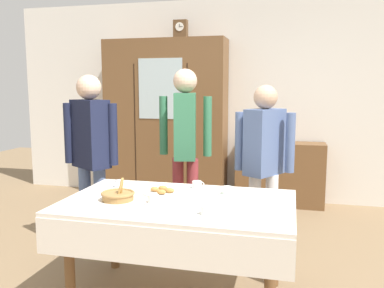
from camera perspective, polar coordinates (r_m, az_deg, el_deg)
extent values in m
plane|color=#846B4C|center=(3.34, -0.87, -19.22)|extent=(12.00, 12.00, 0.00)
cube|color=silver|center=(5.58, 6.10, 6.12)|extent=(6.40, 0.10, 2.70)
cylinder|color=brown|center=(2.97, -16.95, -15.75)|extent=(0.07, 0.07, 0.70)
cylinder|color=brown|center=(2.60, 10.97, -19.08)|extent=(0.07, 0.07, 0.70)
cylinder|color=brown|center=(3.55, -10.93, -11.50)|extent=(0.07, 0.07, 0.70)
cylinder|color=brown|center=(3.25, 11.66, -13.39)|extent=(0.07, 0.07, 0.70)
cube|color=silver|center=(2.90, -1.92, -8.25)|extent=(1.62, 1.00, 0.03)
cube|color=silver|center=(2.49, -5.13, -14.33)|extent=(1.62, 0.01, 0.24)
cube|color=brown|center=(5.51, -3.70, 3.31)|extent=(1.64, 0.45, 2.16)
cube|color=silver|center=(5.27, -4.51, 7.79)|extent=(0.59, 0.01, 0.78)
cube|color=black|center=(5.42, -8.05, 2.03)|extent=(0.01, 0.01, 1.73)
cube|color=black|center=(5.20, -0.67, 1.85)|extent=(0.01, 0.01, 1.73)
cube|color=brown|center=(5.48, -1.62, 15.87)|extent=(0.18, 0.10, 0.24)
cylinder|color=white|center=(5.43, -1.78, 16.25)|extent=(0.11, 0.01, 0.11)
cube|color=black|center=(5.43, -1.80, 16.42)|extent=(0.00, 0.00, 0.04)
cube|color=black|center=(5.42, -1.58, 16.27)|extent=(0.05, 0.00, 0.00)
cube|color=brown|center=(5.40, 12.28, -4.12)|extent=(1.13, 0.35, 0.82)
cube|color=#3D754C|center=(5.33, 12.41, 0.38)|extent=(0.15, 0.18, 0.03)
cube|color=#99332D|center=(5.32, 12.42, 0.65)|extent=(0.15, 0.19, 0.02)
cylinder|color=white|center=(3.20, 0.71, -6.30)|extent=(0.13, 0.13, 0.01)
cylinder|color=white|center=(3.20, 0.71, -5.75)|extent=(0.08, 0.08, 0.05)
torus|color=white|center=(3.19, 1.37, -5.74)|extent=(0.04, 0.01, 0.04)
cylinder|color=silver|center=(3.05, 5.01, -7.09)|extent=(0.13, 0.13, 0.01)
cylinder|color=silver|center=(3.04, 5.02, -6.51)|extent=(0.08, 0.08, 0.05)
torus|color=silver|center=(3.03, 5.73, -6.50)|extent=(0.04, 0.01, 0.04)
cylinder|color=#47230F|center=(3.03, 5.02, -6.12)|extent=(0.06, 0.06, 0.01)
cylinder|color=white|center=(3.29, -10.24, -6.06)|extent=(0.13, 0.13, 0.01)
cylinder|color=white|center=(3.28, -10.25, -5.53)|extent=(0.08, 0.08, 0.05)
torus|color=white|center=(3.26, -9.64, -5.53)|extent=(0.04, 0.01, 0.04)
cylinder|color=white|center=(2.83, -5.49, -8.31)|extent=(0.13, 0.13, 0.01)
cylinder|color=white|center=(2.82, -5.50, -7.69)|extent=(0.08, 0.08, 0.05)
torus|color=white|center=(2.80, -4.76, -7.70)|extent=(0.04, 0.01, 0.04)
cylinder|color=white|center=(2.56, 2.08, -10.00)|extent=(0.13, 0.13, 0.01)
cylinder|color=white|center=(2.55, 2.08, -9.33)|extent=(0.08, 0.08, 0.05)
torus|color=white|center=(2.54, 2.93, -9.32)|extent=(0.04, 0.01, 0.04)
cylinder|color=#9E7542|center=(2.94, -10.43, -7.33)|extent=(0.22, 0.22, 0.05)
torus|color=#9E7542|center=(2.93, -10.44, -6.86)|extent=(0.24, 0.24, 0.02)
cylinder|color=tan|center=(2.90, -10.10, -6.02)|extent=(0.04, 0.02, 0.12)
cylinder|color=tan|center=(2.91, -9.92, -5.96)|extent=(0.04, 0.04, 0.12)
cylinder|color=tan|center=(2.92, -9.87, -5.89)|extent=(0.03, 0.02, 0.12)
cylinder|color=white|center=(3.07, -4.24, -6.91)|extent=(0.28, 0.28, 0.01)
ellipsoid|color=#BC7F3D|center=(3.05, -3.17, -6.56)|extent=(0.07, 0.05, 0.04)
ellipsoid|color=#BC7F3D|center=(3.12, -4.13, -6.20)|extent=(0.07, 0.05, 0.04)
ellipsoid|color=#BC7F3D|center=(3.09, -5.28, -6.38)|extent=(0.07, 0.05, 0.04)
ellipsoid|color=#BC7F3D|center=(3.01, -4.35, -6.77)|extent=(0.07, 0.05, 0.04)
cube|color=silver|center=(3.10, 11.70, -6.99)|extent=(0.10, 0.01, 0.00)
ellipsoid|color=silver|center=(3.10, 12.72, -7.00)|extent=(0.03, 0.02, 0.01)
cube|color=silver|center=(2.50, 10.67, -10.63)|extent=(0.10, 0.01, 0.00)
ellipsoid|color=silver|center=(2.50, 11.95, -10.65)|extent=(0.03, 0.02, 0.01)
cylinder|color=silver|center=(3.74, 8.78, -9.93)|extent=(0.11, 0.11, 0.77)
cylinder|color=silver|center=(3.73, 11.11, -10.04)|extent=(0.11, 0.11, 0.77)
cube|color=slate|center=(3.59, 10.20, 0.28)|extent=(0.36, 0.41, 0.58)
sphere|color=tan|center=(3.56, 10.36, 6.55)|extent=(0.21, 0.21, 0.21)
cylinder|color=slate|center=(3.61, 6.72, 0.40)|extent=(0.08, 0.08, 0.52)
cylinder|color=slate|center=(3.58, 13.72, 0.16)|extent=(0.08, 0.08, 0.52)
cylinder|color=slate|center=(3.92, -14.78, -8.94)|extent=(0.11, 0.11, 0.81)
cylinder|color=slate|center=(3.85, -12.80, -9.17)|extent=(0.11, 0.11, 0.81)
cube|color=#191E38|center=(3.74, -14.16, 1.41)|extent=(0.41, 0.36, 0.61)
sphere|color=#DBB293|center=(3.72, -14.38, 7.77)|extent=(0.22, 0.22, 0.22)
cylinder|color=#191E38|center=(3.85, -17.05, 1.49)|extent=(0.08, 0.08, 0.55)
cylinder|color=#191E38|center=(3.64, -11.10, 1.34)|extent=(0.08, 0.08, 0.55)
cylinder|color=#933338|center=(4.05, -1.97, -7.86)|extent=(0.11, 0.11, 0.84)
cylinder|color=#933338|center=(4.02, 0.11, -8.01)|extent=(0.11, 0.11, 0.84)
cube|color=#33704C|center=(3.90, -0.96, 2.57)|extent=(0.27, 0.39, 0.63)
sphere|color=#DBB293|center=(3.88, -0.98, 8.92)|extent=(0.23, 0.23, 0.23)
cylinder|color=#33704C|center=(3.96, -4.05, 2.64)|extent=(0.08, 0.08, 0.57)
cylinder|color=#33704C|center=(3.84, 2.21, 2.49)|extent=(0.08, 0.08, 0.57)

